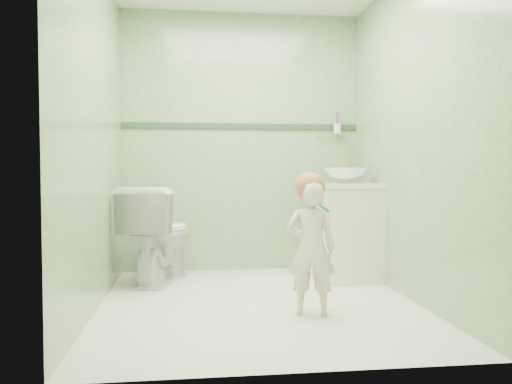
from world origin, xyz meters
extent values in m
plane|color=white|center=(0.00, 0.00, 0.00)|extent=(2.50, 2.50, 0.00)
cube|color=#79A374|center=(0.00, 1.25, 1.20)|extent=(2.20, 0.04, 2.40)
cube|color=#79A374|center=(0.00, -1.25, 1.20)|extent=(2.20, 0.04, 2.40)
cube|color=#79A374|center=(-1.10, 0.00, 1.20)|extent=(0.04, 2.50, 2.40)
cube|color=#79A374|center=(1.10, 0.00, 1.20)|extent=(0.04, 2.50, 2.40)
cube|color=#2C4A31|center=(0.00, 1.24, 1.35)|extent=(2.20, 0.02, 0.05)
cube|color=white|center=(0.84, 0.70, 0.40)|extent=(0.52, 0.50, 0.80)
cube|color=white|center=(0.84, 0.70, 0.81)|extent=(0.54, 0.52, 0.04)
imported|color=white|center=(0.84, 0.70, 0.89)|extent=(0.37, 0.37, 0.13)
cylinder|color=silver|center=(0.84, 0.90, 0.95)|extent=(0.03, 0.03, 0.18)
cylinder|color=silver|center=(0.84, 0.85, 1.03)|extent=(0.02, 0.12, 0.02)
cylinder|color=silver|center=(0.84, 1.20, 1.28)|extent=(0.26, 0.02, 0.02)
cylinder|color=silver|center=(0.90, 1.18, 1.33)|extent=(0.07, 0.07, 0.09)
cylinder|color=orange|center=(0.88, 1.18, 1.40)|extent=(0.01, 0.01, 0.17)
cylinder|color=#C94830|center=(0.91, 1.19, 1.40)|extent=(0.01, 0.01, 0.17)
cylinder|color=#76499F|center=(0.90, 1.16, 1.40)|extent=(0.01, 0.01, 0.17)
cylinder|color=#363BB8|center=(0.89, 1.17, 1.40)|extent=(0.01, 0.01, 0.17)
imported|color=white|center=(-0.74, 0.80, 0.40)|extent=(0.68, 0.89, 0.81)
imported|color=white|center=(0.30, -0.31, 0.43)|extent=(0.36, 0.28, 0.86)
sphere|color=#B06744|center=(0.30, -0.29, 0.83)|extent=(0.19, 0.19, 0.19)
cylinder|color=#068D83|center=(0.35, -0.46, 0.70)|extent=(0.10, 0.12, 0.06)
cube|color=white|center=(0.30, -0.39, 0.74)|extent=(0.03, 0.03, 0.02)
camera|label=1|loc=(-0.45, -3.53, 0.93)|focal=35.95mm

